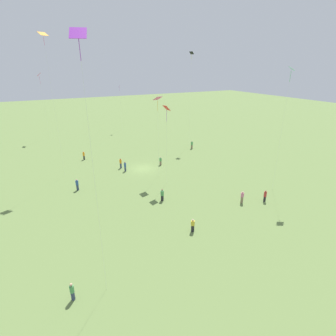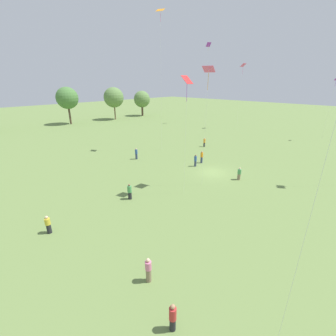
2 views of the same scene
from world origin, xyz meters
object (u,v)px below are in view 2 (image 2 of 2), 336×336
at_px(person_9, 130,192).
at_px(kite_6, 209,73).
at_px(person_3, 148,270).
at_px(person_1, 136,154).
at_px(person_5, 195,161).
at_px(person_6, 173,317).
at_px(person_2, 239,174).
at_px(person_0, 204,142).
at_px(person_10, 48,225).
at_px(kite_7, 208,48).
at_px(kite_5, 160,17).
at_px(kite_1, 336,82).
at_px(kite_2, 187,84).
at_px(kite_8, 243,67).
at_px(person_8, 202,157).

relative_size(person_9, kite_6, 0.13).
relative_size(person_3, kite_6, 0.13).
distance_m(person_1, person_5, 9.74).
bearing_deg(person_1, person_6, -11.70).
bearing_deg(person_2, person_1, 56.76).
bearing_deg(person_6, person_0, -164.96).
bearing_deg(person_6, person_10, -101.54).
bearing_deg(person_5, person_6, 126.65).
xyz_separation_m(person_0, person_9, (-22.56, -6.50, -0.02)).
relative_size(person_2, person_6, 0.95).
bearing_deg(kite_7, person_6, 100.40).
distance_m(person_2, person_6, 20.66).
xyz_separation_m(kite_5, kite_6, (-7.19, -14.39, -8.34)).
bearing_deg(person_1, person_5, 47.13).
bearing_deg(kite_1, person_10, 57.44).
bearing_deg(person_0, kite_6, 174.28).
relative_size(person_1, kite_2, 0.15).
bearing_deg(person_5, person_3, 121.51).
relative_size(person_10, kite_8, 0.10).
height_order(person_9, kite_5, kite_5).
relative_size(person_6, person_10, 1.07).
distance_m(person_3, person_5, 21.22).
height_order(person_0, person_1, person_1).
bearing_deg(person_10, person_5, 31.18).
height_order(kite_2, kite_7, kite_7).
height_order(person_1, person_3, person_1).
height_order(person_2, kite_7, kite_7).
bearing_deg(person_0, person_3, 169.04).
xyz_separation_m(person_1, person_6, (-15.54, -22.54, -0.04)).
bearing_deg(kite_1, person_8, 48.48).
height_order(person_0, person_2, person_0).
relative_size(person_1, person_8, 0.97).
relative_size(person_5, person_8, 0.96).
height_order(person_1, kite_1, kite_1).
distance_m(person_5, person_8, 1.88).
bearing_deg(person_10, person_6, -55.12).
bearing_deg(kite_6, person_8, -26.07).
relative_size(person_2, person_8, 0.87).
height_order(person_10, kite_6, kite_6).
bearing_deg(person_9, person_3, -140.91).
relative_size(person_1, kite_5, 0.08).
xyz_separation_m(person_2, kite_7, (31.46, 27.93, 19.52)).
bearing_deg(kite_7, kite_6, 101.52).
distance_m(person_1, person_3, 24.19).
xyz_separation_m(person_3, person_9, (5.62, 9.44, -0.02)).
bearing_deg(person_9, person_5, -15.14).
distance_m(person_0, person_6, 34.95).
bearing_deg(person_1, person_3, -13.68).
bearing_deg(person_6, person_5, -163.00).
xyz_separation_m(person_2, kite_1, (31.75, -2.65, 10.87)).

